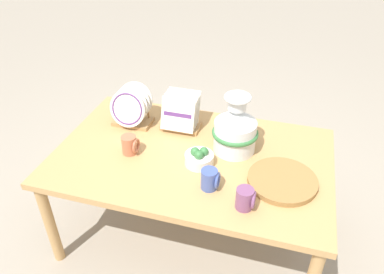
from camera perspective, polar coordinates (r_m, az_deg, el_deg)
ground_plane at (r=2.34m, az=0.00°, el=-14.01°), size 14.00×14.00×0.00m
display_table at (r=1.98m, az=0.00°, el=-3.96°), size 1.42×0.89×0.58m
ceramic_vase at (r=1.91m, az=6.63°, el=1.32°), size 0.24×0.24×0.32m
dish_rack_round_plates at (r=2.16m, az=-9.23°, el=4.08°), size 0.22×0.18×0.23m
dish_rack_square_plates at (r=2.11m, az=-1.70°, el=3.33°), size 0.22×0.18×0.21m
wicker_charger_stack at (r=1.81m, az=13.60°, el=-6.47°), size 0.33×0.33×0.03m
mug_terracotta_glaze at (r=1.95m, az=-9.42°, el=-1.19°), size 0.08×0.08×0.10m
mug_plum_glaze at (r=1.64m, az=8.18°, el=-9.30°), size 0.08×0.08×0.10m
mug_cobalt_glaze at (r=1.72m, az=2.79°, el=-6.47°), size 0.08×0.08×0.10m
fruit_bowl at (r=1.86m, az=1.11°, el=-3.20°), size 0.15×0.15×0.09m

